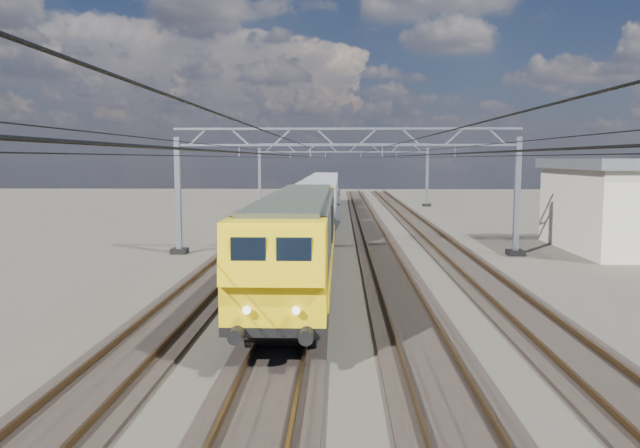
{
  "coord_description": "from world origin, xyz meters",
  "views": [
    {
      "loc": [
        -0.35,
        -30.91,
        5.4
      ],
      "look_at": [
        -1.26,
        -2.4,
        2.4
      ],
      "focal_mm": 35.0,
      "sensor_mm": 36.0,
      "label": 1
    }
  ],
  "objects_px": {
    "catenary_gantry_far": "(343,172)",
    "locomotive": "(299,235)",
    "hopper_wagon_lead": "(316,205)",
    "hopper_wagon_mid": "(322,193)",
    "catenary_gantry_mid": "(346,185)",
    "hopper_wagon_third": "(325,187)"
  },
  "relations": [
    {
      "from": "hopper_wagon_lead",
      "to": "hopper_wagon_third",
      "type": "distance_m",
      "value": 28.4
    },
    {
      "from": "hopper_wagon_mid",
      "to": "hopper_wagon_third",
      "type": "height_order",
      "value": "same"
    },
    {
      "from": "catenary_gantry_far",
      "to": "hopper_wagon_lead",
      "type": "height_order",
      "value": "catenary_gantry_far"
    },
    {
      "from": "catenary_gantry_far",
      "to": "hopper_wagon_lead",
      "type": "bearing_deg",
      "value": -94.04
    },
    {
      "from": "hopper_wagon_third",
      "to": "locomotive",
      "type": "bearing_deg",
      "value": -90.0
    },
    {
      "from": "catenary_gantry_mid",
      "to": "hopper_wagon_lead",
      "type": "distance_m",
      "value": 8.11
    },
    {
      "from": "catenary_gantry_far",
      "to": "locomotive",
      "type": "xyz_separation_m",
      "value": [
        -2.0,
        -46.01,
        -1.58
      ]
    },
    {
      "from": "locomotive",
      "to": "hopper_wagon_third",
      "type": "height_order",
      "value": "locomotive"
    },
    {
      "from": "catenary_gantry_mid",
      "to": "hopper_wagon_third",
      "type": "distance_m",
      "value": 36.18
    },
    {
      "from": "catenary_gantry_mid",
      "to": "locomotive",
      "type": "relative_size",
      "value": 0.94
    },
    {
      "from": "catenary_gantry_far",
      "to": "locomotive",
      "type": "distance_m",
      "value": 46.08
    },
    {
      "from": "catenary_gantry_mid",
      "to": "hopper_wagon_third",
      "type": "xyz_separation_m",
      "value": [
        -2.0,
        36.08,
        -1.67
      ]
    },
    {
      "from": "hopper_wagon_lead",
      "to": "hopper_wagon_mid",
      "type": "xyz_separation_m",
      "value": [
        0.0,
        14.2,
        0.0
      ]
    },
    {
      "from": "hopper_wagon_lead",
      "to": "catenary_gantry_mid",
      "type": "bearing_deg",
      "value": -75.41
    },
    {
      "from": "catenary_gantry_far",
      "to": "hopper_wagon_lead",
      "type": "relative_size",
      "value": 1.53
    },
    {
      "from": "catenary_gantry_mid",
      "to": "hopper_wagon_third",
      "type": "bearing_deg",
      "value": 93.17
    },
    {
      "from": "catenary_gantry_far",
      "to": "hopper_wagon_lead",
      "type": "xyz_separation_m",
      "value": [
        -2.0,
        -28.32,
        -1.67
      ]
    },
    {
      "from": "hopper_wagon_mid",
      "to": "catenary_gantry_far",
      "type": "bearing_deg",
      "value": 81.93
    },
    {
      "from": "catenary_gantry_mid",
      "to": "hopper_wagon_mid",
      "type": "height_order",
      "value": "catenary_gantry_mid"
    },
    {
      "from": "hopper_wagon_third",
      "to": "hopper_wagon_lead",
      "type": "bearing_deg",
      "value": -90.0
    },
    {
      "from": "locomotive",
      "to": "hopper_wagon_mid",
      "type": "bearing_deg",
      "value": 90.0
    },
    {
      "from": "locomotive",
      "to": "hopper_wagon_lead",
      "type": "bearing_deg",
      "value": 90.0
    }
  ]
}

